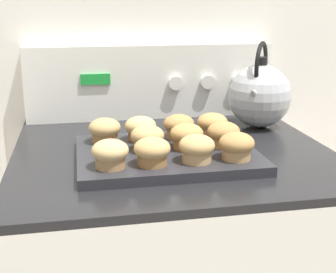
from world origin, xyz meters
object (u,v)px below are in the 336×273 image
at_px(muffin_r1_c1, 147,138).
at_px(muffin_r2_c0, 105,130).
at_px(muffin_r1_c3, 224,134).
at_px(muffin_r2_c1, 141,128).
at_px(muffin_r1_c2, 187,136).
at_px(muffin_r0_c0, 110,154).
at_px(muffin_r0_c3, 237,146).
at_px(muffin_r2_c3, 212,125).
at_px(tea_kettle, 259,95).
at_px(muffin_r2_c2, 179,126).
at_px(muffin_pan, 167,154).
at_px(muffin_r0_c2, 197,148).
at_px(muffin_r0_c1, 152,151).

bearing_deg(muffin_r1_c1, muffin_r2_c0, 136.73).
bearing_deg(muffin_r1_c3, muffin_r2_c1, 154.44).
distance_m(muffin_r1_c2, muffin_r2_c1, 0.13).
bearing_deg(muffin_r0_c0, muffin_r0_c3, 0.26).
relative_size(muffin_r1_c1, muffin_r2_c1, 1.00).
bearing_deg(muffin_r0_c3, muffin_r2_c0, 146.45).
bearing_deg(muffin_r2_c3, muffin_r0_c0, -145.93).
xyz_separation_m(muffin_r0_c3, muffin_r2_c3, (-0.00, 0.18, 0.00)).
bearing_deg(tea_kettle, muffin_r2_c2, -152.06).
xyz_separation_m(muffin_r0_c3, muffin_r2_c2, (-0.09, 0.18, 0.00)).
height_order(muffin_pan, muffin_r2_c3, muffin_r2_c3).
bearing_deg(muffin_r1_c3, muffin_r2_c2, 134.45).
bearing_deg(muffin_r0_c3, muffin_r1_c1, 152.44).
height_order(muffin_pan, muffin_r2_c2, muffin_r2_c2).
height_order(muffin_r0_c2, muffin_r1_c3, same).
distance_m(muffin_r1_c3, muffin_r2_c1, 0.20).
relative_size(muffin_r0_c0, muffin_r2_c3, 1.00).
bearing_deg(muffin_r2_c1, muffin_r1_c1, -87.21).
relative_size(muffin_r0_c1, muffin_r2_c0, 1.00).
bearing_deg(muffin_pan, muffin_r0_c3, -33.75).
height_order(muffin_r0_c0, tea_kettle, tea_kettle).
bearing_deg(muffin_r1_c2, tea_kettle, 40.91).
bearing_deg(muffin_r1_c2, muffin_r2_c2, 89.60).
relative_size(muffin_r0_c1, muffin_r2_c3, 1.00).
bearing_deg(muffin_r2_c0, muffin_r1_c1, -43.27).
relative_size(muffin_r0_c2, muffin_r1_c1, 1.00).
height_order(muffin_r0_c0, muffin_r2_c1, same).
relative_size(muffin_pan, tea_kettle, 1.66).
distance_m(muffin_pan, muffin_r2_c3, 0.16).
distance_m(muffin_pan, muffin_r1_c1, 0.06).
xyz_separation_m(muffin_r0_c1, muffin_r0_c2, (0.09, 0.00, 0.00)).
relative_size(muffin_r0_c3, muffin_r2_c1, 1.00).
bearing_deg(muffin_r0_c1, muffin_r2_c2, 62.45).
distance_m(muffin_r2_c2, tea_kettle, 0.30).
relative_size(muffin_pan, muffin_r0_c3, 5.31).
height_order(muffin_r0_c1, tea_kettle, tea_kettle).
distance_m(muffin_r1_c1, muffin_r1_c2, 0.09).
bearing_deg(muffin_pan, muffin_r0_c0, -145.60).
relative_size(muffin_r1_c1, muffin_r1_c3, 1.00).
distance_m(muffin_r0_c3, tea_kettle, 0.36).
bearing_deg(muffin_r0_c0, muffin_r1_c2, 27.20).
relative_size(muffin_pan, muffin_r2_c2, 5.31).
bearing_deg(muffin_r2_c0, muffin_r1_c2, -25.56).
bearing_deg(muffin_r0_c2, muffin_r1_c2, 90.14).
bearing_deg(muffin_r2_c1, muffin_r2_c3, 0.13).
distance_m(muffin_r0_c0, muffin_r0_c2, 0.18).
bearing_deg(muffin_r2_c2, muffin_r0_c0, -134.96).
bearing_deg(muffin_r1_c3, muffin_r2_c3, 90.98).
bearing_deg(tea_kettle, muffin_r2_c0, -162.32).
height_order(muffin_r0_c0, muffin_r1_c3, same).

